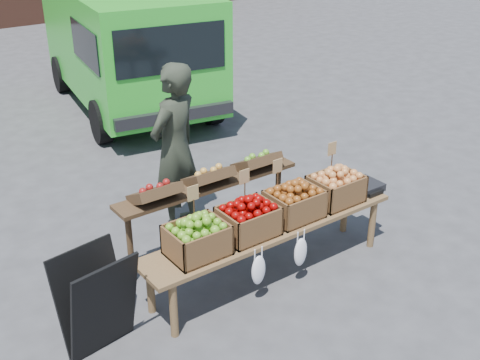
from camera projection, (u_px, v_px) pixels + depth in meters
ground at (224, 275)px, 5.91m from camera, size 80.00×80.00×0.00m
delivery_van at (127, 49)px, 10.05m from camera, size 2.78×4.78×2.01m
vendor at (175, 149)px, 6.37m from camera, size 0.80×0.67×1.87m
chalkboard_sign at (97, 302)px, 4.80m from camera, size 0.63×0.41×0.89m
back_table at (210, 207)px, 6.07m from camera, size 2.10×0.44×1.04m
display_bench at (271, 251)px, 5.77m from camera, size 2.70×0.56×0.57m
crate_golden_apples at (197, 240)px, 5.15m from camera, size 0.50×0.40×0.28m
crate_russet_pears at (248, 221)px, 5.44m from camera, size 0.50×0.40×0.28m
crate_red_apples at (294, 204)px, 5.73m from camera, size 0.50×0.40×0.28m
crate_green_apples at (336, 189)px, 6.02m from camera, size 0.50×0.40×0.28m
weighing_scale at (364, 187)px, 6.29m from camera, size 0.34×0.30×0.08m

